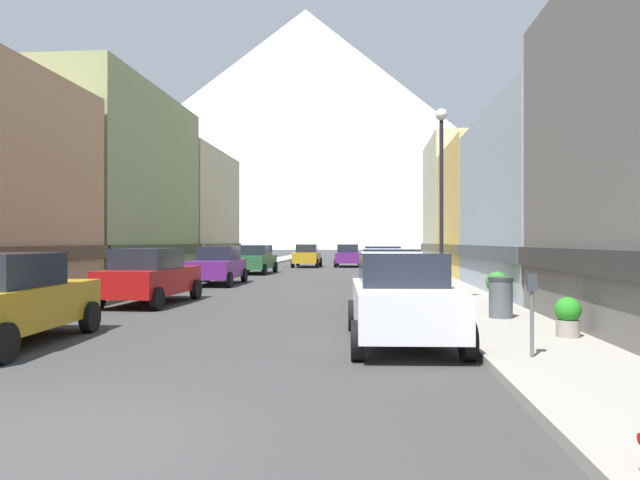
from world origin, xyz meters
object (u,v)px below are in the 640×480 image
(car_left_1, at_px, (150,276))
(parking_meter_near, at_px, (532,303))
(car_left_2, at_px, (218,265))
(car_left_3, at_px, (256,259))
(trash_bin_right, at_px, (501,297))
(streetlamp_right, at_px, (441,176))
(car_left_0, at_px, (4,299))
(car_driving_0, at_px, (348,255))
(car_right_1, at_px, (390,278))
(potted_plant_0, at_px, (497,285))
(car_right_2, at_px, (382,265))
(car_driving_1, at_px, (307,255))
(pedestrian_0, at_px, (203,260))
(car_right_0, at_px, (402,297))
(potted_plant_1, at_px, (568,316))
(potted_plant_2, at_px, (114,276))

(car_left_1, relative_size, parking_meter_near, 3.37)
(car_left_2, bearing_deg, car_left_3, 89.98)
(trash_bin_right, xyz_separation_m, streetlamp_right, (-1.00, 3.33, 3.34))
(car_left_0, bearing_deg, car_driving_0, 81.29)
(car_right_1, height_order, potted_plant_0, car_right_1)
(car_right_2, height_order, car_driving_1, same)
(car_driving_0, xyz_separation_m, pedestrian_0, (-7.85, -13.28, 0.03))
(car_left_0, distance_m, car_left_1, 7.43)
(car_left_2, height_order, parking_meter_near, car_left_2)
(car_right_0, xyz_separation_m, streetlamp_right, (1.55, 6.19, 3.09))
(streetlamp_right, bearing_deg, car_right_2, 99.47)
(car_right_0, bearing_deg, potted_plant_1, 1.64)
(car_left_2, xyz_separation_m, car_right_1, (7.60, -8.83, 0.00))
(car_right_1, bearing_deg, streetlamp_right, 6.09)
(car_left_0, distance_m, potted_plant_0, 12.99)
(car_right_2, xyz_separation_m, car_driving_1, (-5.40, 18.13, 0.00))
(parking_meter_near, bearing_deg, potted_plant_2, 134.67)
(car_left_0, xyz_separation_m, potted_plant_0, (10.80, 7.22, -0.22))
(car_left_1, bearing_deg, trash_bin_right, -19.49)
(potted_plant_0, bearing_deg, pedestrian_0, 132.00)
(car_driving_0, height_order, streetlamp_right, streetlamp_right)
(car_right_2, bearing_deg, car_left_0, -114.77)
(car_left_3, relative_size, car_right_0, 1.00)
(car_left_1, xyz_separation_m, car_right_0, (7.60, -6.46, 0.00))
(car_right_1, height_order, potted_plant_1, car_right_1)
(car_driving_1, bearing_deg, streetlamp_right, -75.78)
(car_driving_0, distance_m, pedestrian_0, 15.43)
(parking_meter_near, xyz_separation_m, potted_plant_0, (1.25, 8.21, -0.33))
(car_left_3, distance_m, potted_plant_1, 26.16)
(potted_plant_0, bearing_deg, potted_plant_1, -90.00)
(trash_bin_right, relative_size, potted_plant_1, 1.27)
(car_right_1, height_order, car_driving_0, same)
(car_driving_1, distance_m, potted_plant_2, 23.33)
(car_left_0, distance_m, car_right_1, 10.33)
(trash_bin_right, relative_size, pedestrian_0, 0.58)
(car_driving_0, bearing_deg, car_right_0, -86.33)
(car_left_1, xyz_separation_m, pedestrian_0, (-2.45, 14.50, 0.03))
(car_left_1, distance_m, potted_plant_2, 5.50)
(car_left_3, height_order, trash_bin_right, car_left_3)
(car_left_1, distance_m, car_driving_0, 28.30)
(pedestrian_0, bearing_deg, car_driving_1, 69.84)
(car_right_1, xyz_separation_m, car_driving_0, (-2.20, 28.21, 0.00))
(potted_plant_0, bearing_deg, car_left_3, 121.42)
(pedestrian_0, bearing_deg, parking_meter_near, -62.37)
(potted_plant_1, bearing_deg, potted_plant_2, 142.25)
(potted_plant_0, distance_m, streetlamp_right, 3.70)
(car_left_1, relative_size, car_left_3, 1.00)
(car_left_2, xyz_separation_m, streetlamp_right, (9.15, -8.66, 3.09))
(potted_plant_0, xyz_separation_m, potted_plant_1, (0.00, -6.15, -0.13))
(trash_bin_right, height_order, potted_plant_0, trash_bin_right)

